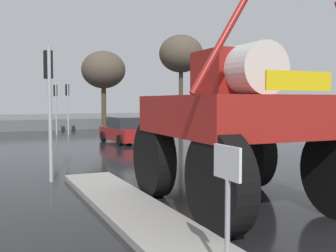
{
  "coord_description": "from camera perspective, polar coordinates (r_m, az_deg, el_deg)",
  "views": [
    {
      "loc": [
        -5.97,
        -0.08,
        2.47
      ],
      "look_at": [
        -0.73,
        11.56,
        1.67
      ],
      "focal_mm": 43.27,
      "sensor_mm": 36.0,
      "label": 1
    }
  ],
  "objects": [
    {
      "name": "traffic_signal_far_right",
      "position": [
        30.68,
        -15.55,
        3.93
      ],
      "size": [
        0.24,
        0.55,
        3.73
      ],
      "color": "#A8AAAF",
      "rests_on": "ground"
    },
    {
      "name": "traffic_signal_near_right",
      "position": [
        15.98,
        12.97,
        4.24
      ],
      "size": [
        0.24,
        0.54,
        3.67
      ],
      "color": "#A8AAAF",
      "rests_on": "ground"
    },
    {
      "name": "oversize_sprayer",
      "position": [
        9.53,
        9.83,
        0.34
      ],
      "size": [
        4.18,
        5.36,
        4.46
      ],
      "rotation": [
        0.0,
        0.0,
        1.55
      ],
      "color": "black",
      "rests_on": "ground"
    },
    {
      "name": "lane_arrow_sign",
      "position": [
        5.34,
        8.35,
        -8.55
      ],
      "size": [
        0.07,
        0.6,
        1.74
      ],
      "color": "#99999E",
      "rests_on": "median_island"
    },
    {
      "name": "bare_tree_far_center",
      "position": [
        34.22,
        -9.08,
        7.76
      ],
      "size": [
        3.63,
        3.63,
        6.57
      ],
      "color": "#473828",
      "rests_on": "ground"
    },
    {
      "name": "traffic_signal_far_left",
      "position": [
        30.82,
        -13.98,
        4.02
      ],
      "size": [
        0.24,
        0.55,
        3.78
      ],
      "color": "#A8AAAF",
      "rests_on": "ground"
    },
    {
      "name": "roadside_barrier",
      "position": [
        35.14,
        -14.41,
        0.18
      ],
      "size": [
        24.49,
        0.24,
        0.9
      ],
      "primitive_type": "cube",
      "color": "#59595B",
      "rests_on": "ground"
    },
    {
      "name": "traffic_signal_near_left",
      "position": [
        12.86,
        -16.45,
        5.71
      ],
      "size": [
        0.24,
        0.54,
        4.08
      ],
      "color": "#A8AAAF",
      "rests_on": "ground"
    },
    {
      "name": "median_island",
      "position": [
        9.05,
        -4.85,
        -11.76
      ],
      "size": [
        1.42,
        8.93,
        0.15
      ],
      "primitive_type": "cube",
      "color": "#9E9B93",
      "rests_on": "ground"
    },
    {
      "name": "sedan_ahead",
      "position": [
        23.82,
        -6.09,
        -0.65
      ],
      "size": [
        2.12,
        4.22,
        1.52
      ],
      "rotation": [
        0.0,
        0.0,
        1.65
      ],
      "color": "maroon",
      "rests_on": "ground"
    },
    {
      "name": "bare_tree_right",
      "position": [
        31.14,
        1.85,
        10.04
      ],
      "size": [
        3.33,
        3.33,
        7.44
      ],
      "color": "#473828",
      "rests_on": "ground"
    },
    {
      "name": "ground_plane",
      "position": [
        19.2,
        -5.93,
        -3.81
      ],
      "size": [
        120.0,
        120.0,
        0.0
      ],
      "primitive_type": "plane",
      "color": "black"
    }
  ]
}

